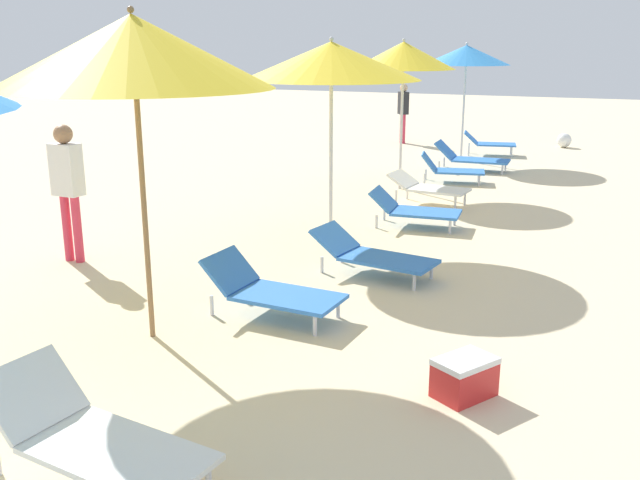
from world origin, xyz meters
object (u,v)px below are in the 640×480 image
at_px(umbrella_third, 133,52).
at_px(person_walking_near, 403,108).
at_px(lounger_second_shoreside, 92,436).
at_px(lounger_farthest_shoreside, 489,143).
at_px(lounger_fifth_shoreside, 450,169).
at_px(lounger_farthest_inland, 470,157).
at_px(lounger_fourth_inland, 372,254).
at_px(cooler_box, 464,377).
at_px(umbrella_farthest, 466,55).
at_px(lounger_third_shoreside, 270,289).
at_px(umbrella_fourth, 331,61).
at_px(lounger_fifth_inland, 428,187).
at_px(lounger_fourth_shoreside, 413,209).
at_px(person_walking_mid, 67,179).
at_px(umbrella_fifth, 404,56).
at_px(beach_ball, 564,140).

distance_m(umbrella_third, person_walking_near, 13.91).
relative_size(lounger_second_shoreside, lounger_farthest_shoreside, 1.18).
xyz_separation_m(lounger_fifth_shoreside, lounger_farthest_inland, (0.08, 1.52, 0.01)).
distance_m(lounger_fourth_inland, lounger_farthest_shoreside, 9.94).
bearing_deg(lounger_farthest_inland, lounger_farthest_shoreside, 88.39).
bearing_deg(cooler_box, umbrella_farthest, 102.29).
bearing_deg(lounger_farthest_shoreside, lounger_third_shoreside, -101.04).
relative_size(umbrella_fourth, cooler_box, 4.87).
relative_size(lounger_second_shoreside, lounger_fifth_inland, 1.14).
relative_size(lounger_fourth_shoreside, person_walking_mid, 0.80).
distance_m(lounger_second_shoreside, lounger_third_shoreside, 2.98).
xyz_separation_m(umbrella_fifth, person_walking_mid, (-2.44, -6.05, -1.39)).
bearing_deg(lounger_third_shoreside, lounger_farthest_inland, 92.72).
bearing_deg(cooler_box, umbrella_fifth, 110.35).
height_order(lounger_fourth_inland, umbrella_farthest, umbrella_farthest).
bearing_deg(lounger_farthest_shoreside, lounger_fifth_inland, -100.04).
distance_m(umbrella_third, umbrella_farthest, 11.40).
relative_size(umbrella_fourth, beach_ball, 7.34).
distance_m(umbrella_third, lounger_fourth_inland, 3.68).
height_order(umbrella_third, lounger_farthest_inland, umbrella_third).
height_order(lounger_fourth_inland, lounger_farthest_shoreside, lounger_farthest_shoreside).
distance_m(lounger_fourth_shoreside, person_walking_mid, 4.88).
xyz_separation_m(lounger_second_shoreside, lounger_farthest_inland, (-0.14, 12.19, -0.05)).
relative_size(umbrella_fourth, lounger_farthest_shoreside, 2.06).
xyz_separation_m(lounger_second_shoreside, lounger_fourth_shoreside, (0.06, 7.02, -0.06)).
bearing_deg(lounger_fourth_shoreside, person_walking_mid, -141.10).
bearing_deg(lounger_fourth_shoreside, lounger_farthest_shoreside, 86.48).
xyz_separation_m(umbrella_fifth, umbrella_farthest, (0.36, 3.75, -0.05)).
bearing_deg(lounger_fifth_shoreside, lounger_farthest_shoreside, 77.17).
bearing_deg(lounger_farthest_shoreside, lounger_farthest_inland, -99.83).
bearing_deg(lounger_third_shoreside, person_walking_near, 104.39).
relative_size(umbrella_third, lounger_fifth_inland, 2.16).
bearing_deg(umbrella_farthest, lounger_third_shoreside, -88.19).
relative_size(umbrella_fourth, lounger_fifth_shoreside, 2.08).
height_order(lounger_second_shoreside, lounger_fourth_inland, lounger_second_shoreside).
bearing_deg(umbrella_farthest, umbrella_fifth, -95.45).
bearing_deg(umbrella_farthest, lounger_fifth_inland, -84.35).
bearing_deg(beach_ball, lounger_second_shoreside, -94.93).
bearing_deg(lounger_fourth_inland, lounger_second_shoreside, -84.20).
bearing_deg(lounger_farthest_shoreside, person_walking_mid, -117.07).
relative_size(lounger_fourth_inland, beach_ball, 4.14).
bearing_deg(lounger_second_shoreside, lounger_fifth_shoreside, 98.60).
distance_m(umbrella_third, lounger_farthest_shoreside, 12.70).
bearing_deg(umbrella_farthest, lounger_fourth_inland, -84.54).
distance_m(lounger_fourth_shoreside, lounger_farthest_shoreside, 7.51).
height_order(umbrella_fifth, umbrella_farthest, umbrella_fifth).
height_order(lounger_fifth_shoreside, lounger_farthest_shoreside, lounger_fifth_shoreside).
distance_m(lounger_second_shoreside, lounger_fifth_inland, 8.55).
bearing_deg(umbrella_fourth, lounger_fifth_shoreside, 83.59).
xyz_separation_m(lounger_fifth_inland, cooler_box, (2.00, -6.51, -0.15)).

